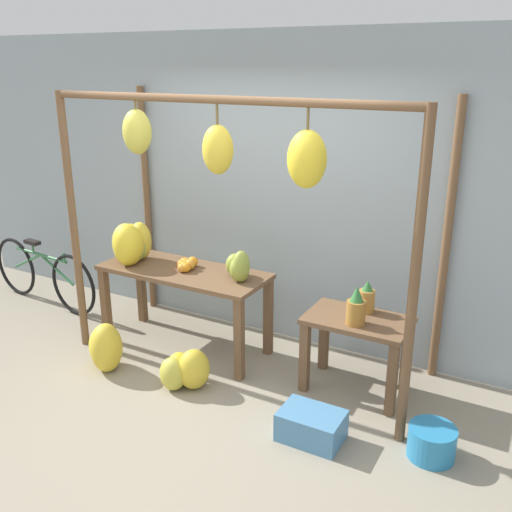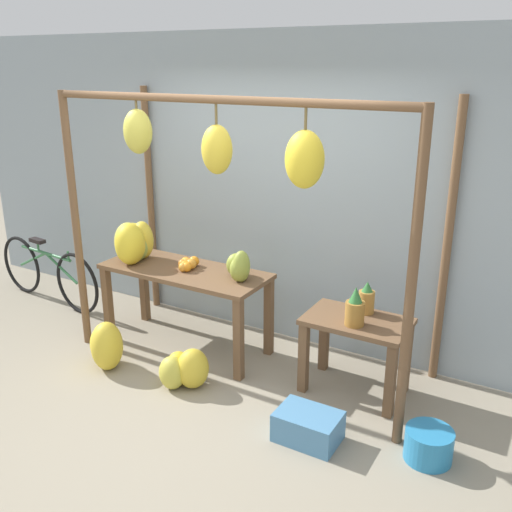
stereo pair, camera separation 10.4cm
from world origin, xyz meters
The scene contains 14 objects.
ground_plane centered at (0.00, 0.00, 0.00)m, with size 20.00×20.00×0.00m, color gray.
shop_wall_back centered at (0.00, 1.64, 1.40)m, with size 8.00×0.08×2.80m.
stall_awning centered at (0.06, 0.73, 1.67)m, with size 3.07×1.17×2.31m.
display_table_main centered at (-0.62, 0.94, 0.64)m, with size 1.55×0.61×0.77m.
display_table_side centered at (1.00, 1.00, 0.48)m, with size 0.81×0.50×0.64m.
banana_pile_on_table centered at (-1.17, 0.89, 0.95)m, with size 0.42×0.49×0.38m.
orange_pile centered at (-0.61, 0.96, 0.81)m, with size 0.17×0.25×0.10m.
pineapple_cluster centered at (1.01, 0.99, 0.76)m, with size 0.15×0.40×0.31m.
banana_pile_ground_left centered at (-1.00, 0.27, 0.21)m, with size 0.43×0.41×0.44m.
banana_pile_ground_right centered at (-0.23, 0.36, 0.16)m, with size 0.45×0.38×0.34m.
fruit_crate_white centered at (0.95, 0.24, 0.11)m, with size 0.44×0.31×0.21m.
blue_bucket centered at (1.73, 0.45, 0.11)m, with size 0.32×0.32×0.22m.
parked_bicycle centered at (-2.56, 1.02, 0.35)m, with size 1.66×0.20×0.71m.
papaya_pile centered at (-0.06, 0.96, 0.89)m, with size 0.32×0.32×0.28m.
Camera 2 is at (2.34, -2.88, 2.53)m, focal length 40.00 mm.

